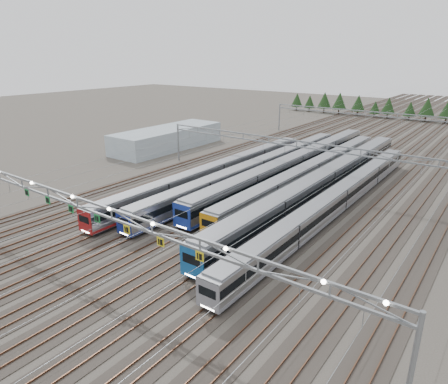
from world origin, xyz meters
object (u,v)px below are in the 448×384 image
Objects in this scene: train_d at (311,172)px; west_shed at (168,138)px; train_a at (218,172)px; gantry_mid at (296,149)px; train_f at (338,199)px; train_b at (257,169)px; gantry_near at (110,216)px; gantry_far at (375,117)px; train_c at (295,164)px; train_e at (325,182)px.

west_shed is at bearing 172.32° from train_d.
gantry_mid reaches higher than train_a.
west_shed reaches higher than train_d.
train_f is 2.05× the size of west_shed.
train_d is (9.00, 3.76, 0.04)m from train_b.
west_shed reaches higher than train_a.
gantry_mid is at bearing -138.83° from train_d.
gantry_near reaches higher than gantry_far.
train_c is (9.00, 12.57, 0.18)m from train_a.
train_f is 1.09× the size of gantry_mid.
gantry_mid reaches higher than train_d.
train_b is 1.12× the size of gantry_mid.
train_c is 45.08m from gantry_near.
train_d is at bearing 41.17° from gantry_mid.
train_b is at bearing 177.14° from train_e.
train_c is 36.21m from west_shed.
gantry_near reaches higher than train_c.
gantry_mid reaches higher than train_c.
train_f is at bearing -49.21° from train_d.
train_b is 1.03× the size of train_f.
gantry_far is (-6.75, 47.47, 4.12)m from train_e.
gantry_near reaches higher than train_d.
train_c is (4.50, 6.44, 0.19)m from train_b.
train_b reaches higher than train_f.
train_c reaches higher than train_d.
train_d is 5.26m from gantry_mid.
gantry_mid and gantry_far have the same top height.
train_f is (9.00, -10.43, -0.10)m from train_d.
gantry_mid is (-6.75, 2.47, 4.12)m from train_e.
train_e is at bearing -2.86° from train_b.
gantry_far reaches higher than train_c.
train_b is at bearing -16.30° from west_shed.
gantry_far is (6.75, 46.80, 4.37)m from train_b.
train_a is at bearing -144.82° from gantry_mid.
train_e is at bearing 79.77° from gantry_near.
train_e is 1.20× the size of gantry_far.
west_shed reaches higher than train_f.
gantry_far is 53.83m from west_shed.
train_e is 8.29m from gantry_mid.
gantry_far reaches higher than train_a.
train_a is 14.44m from gantry_mid.
train_d is at bearing 36.24° from train_a.
train_a is at bearing -125.60° from train_c.
gantry_near is (11.20, -32.19, 5.06)m from train_a.
train_e is at bearing -81.91° from gantry_far.
gantry_near is (2.20, -44.76, 4.88)m from train_c.
train_b is 1.12× the size of gantry_far.
train_f is at bearing -1.36° from train_a.
train_c is 40.64m from gantry_far.
train_f is at bearing -53.09° from train_e.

